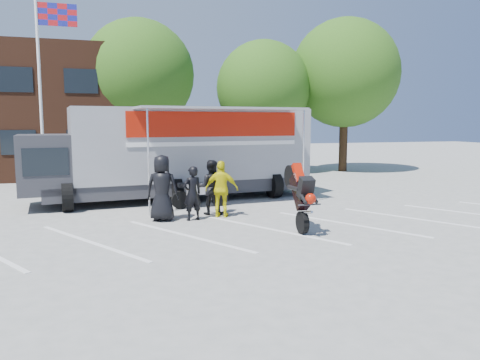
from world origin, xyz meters
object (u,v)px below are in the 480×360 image
flagpole (46,71)px  stunt_bike_rider (293,229)px  spectator_leather_a (162,188)px  spectator_leather_c (211,187)px  spectator_leather_b (192,193)px  transporter_truck (181,199)px  tree_right (345,73)px  parked_motorcycle (200,207)px  spectator_hivis (222,189)px  tree_mid (263,88)px  tree_left (139,75)px

flagpole → stunt_bike_rider: 12.57m
spectator_leather_a → spectator_leather_c: (1.63, 0.55, -0.12)m
spectator_leather_b → transporter_truck: bearing=-110.8°
spectator_leather_a → tree_right: bearing=-115.7°
spectator_leather_a → spectator_leather_b: 0.92m
flagpole → stunt_bike_rider: flagpole is taller
stunt_bike_rider → spectator_leather_c: bearing=123.2°
spectator_leather_b → spectator_leather_c: (0.75, 0.74, 0.06)m
parked_motorcycle → spectator_leather_c: spectator_leather_c is taller
stunt_bike_rider → spectator_leather_b: 3.25m
spectator_leather_a → spectator_leather_c: spectator_leather_a is taller
parked_motorcycle → spectator_hivis: bearing=-178.3°
flagpole → tree_right: bearing=15.5°
tree_mid → parked_motorcycle: bearing=-120.6°
tree_right → parked_motorcycle: size_ratio=4.31×
spectator_leather_a → spectator_leather_b: spectator_leather_a is taller
spectator_leather_c → tree_mid: bearing=-100.4°
stunt_bike_rider → spectator_leather_a: spectator_leather_a is taller
tree_left → tree_mid: size_ratio=1.13×
tree_left → spectator_leather_a: tree_left is taller
tree_right → spectator_hivis: size_ratio=5.15×
tree_mid → transporter_truck: (-6.29, -8.11, -4.94)m
flagpole → spectator_leather_b: bearing=-57.2°
tree_right → spectator_leather_b: size_ratio=5.53×
spectator_leather_b → tree_left: bearing=-104.2°
stunt_bike_rider → spectator_leather_c: size_ratio=1.13×
tree_left → stunt_bike_rider: tree_left is taller
spectator_leather_b → spectator_leather_c: 1.05m
tree_left → parked_motorcycle: size_ratio=4.08×
spectator_leather_b → spectator_hivis: (0.97, 0.21, 0.06)m
tree_mid → spectator_leather_c: size_ratio=4.35×
transporter_truck → spectator_leather_b: (-0.36, -4.02, 0.82)m
tree_left → tree_mid: (7.00, -1.00, -0.62)m
spectator_leather_b → spectator_hivis: size_ratio=0.93×
stunt_bike_rider → spectator_leather_b: bearing=142.2°
parked_motorcycle → spectator_leather_b: spectator_leather_b is taller
tree_left → spectator_leather_c: tree_left is taller
tree_mid → spectator_hivis: size_ratio=4.33×
spectator_leather_c → parked_motorcycle: bearing=-69.8°
tree_mid → spectator_leather_a: (-7.53, -11.94, -3.94)m
parked_motorcycle → tree_right: bearing=-56.3°
transporter_truck → parked_motorcycle: size_ratio=5.18×
stunt_bike_rider → spectator_leather_c: spectator_leather_c is taller
transporter_truck → spectator_hivis: bearing=-86.2°
tree_mid → parked_motorcycle: tree_mid is taller
spectator_leather_a → spectator_hivis: spectator_leather_a is taller
tree_right → spectator_leather_a: (-12.53, -11.44, -4.88)m
parked_motorcycle → flagpole: bearing=38.5°
parked_motorcycle → spectator_leather_a: spectator_leather_a is taller
flagpole → spectator_leather_c: bearing=-50.1°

